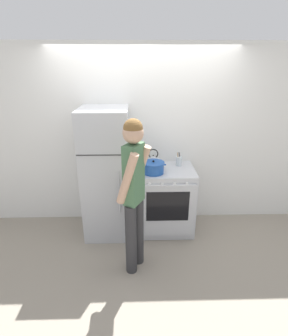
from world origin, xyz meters
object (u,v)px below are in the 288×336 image
object	(u,v)px
stove_range	(165,200)
utensil_jar	(179,161)
person	(134,190)
dutch_oven_pot	(153,167)
refrigerator	(107,174)
tea_kettle	(153,161)

from	to	relation	value
stove_range	utensil_jar	distance (m)	0.58
utensil_jar	person	size ratio (longest dim) A/B	0.12
stove_range	dutch_oven_pot	world-z (taller)	dutch_oven_pot
refrigerator	person	world-z (taller)	person
stove_range	person	bearing A→B (deg)	-119.06
stove_range	dutch_oven_pot	distance (m)	0.57
utensil_jar	person	xyz separation A→B (m)	(-0.62, -0.92, 0.02)
stove_range	utensil_jar	world-z (taller)	utensil_jar
tea_kettle	stove_range	bearing A→B (deg)	-42.77
stove_range	tea_kettle	xyz separation A→B (m)	(-0.16, 0.15, 0.54)
dutch_oven_pot	refrigerator	bearing A→B (deg)	171.15
utensil_jar	tea_kettle	bearing A→B (deg)	-179.02
stove_range	person	world-z (taller)	person
refrigerator	stove_range	size ratio (longest dim) A/B	1.89
refrigerator	dutch_oven_pot	size ratio (longest dim) A/B	5.38
stove_range	person	size ratio (longest dim) A/B	0.52
dutch_oven_pot	stove_range	bearing A→B (deg)	28.86
stove_range	person	xyz separation A→B (m)	(-0.43, -0.77, 0.54)
refrigerator	stove_range	bearing A→B (deg)	0.02
stove_range	tea_kettle	distance (m)	0.58
person	dutch_oven_pot	bearing A→B (deg)	7.88
dutch_oven_pot	person	xyz separation A→B (m)	(-0.25, -0.67, 0.01)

